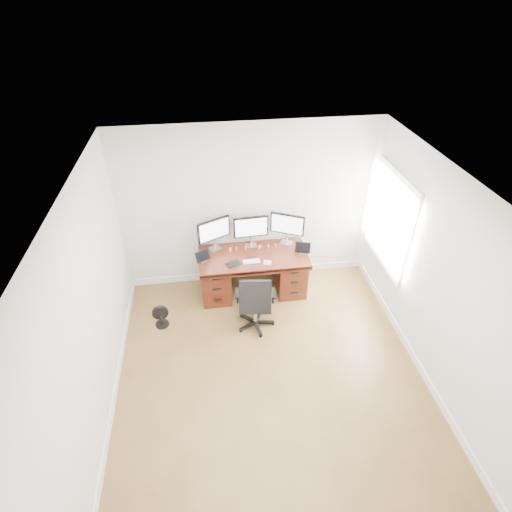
{
  "coord_description": "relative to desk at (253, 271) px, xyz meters",
  "views": [
    {
      "loc": [
        -0.66,
        -3.2,
        4.4
      ],
      "look_at": [
        0.0,
        1.5,
        0.95
      ],
      "focal_mm": 28.0,
      "sensor_mm": 36.0,
      "label": 1
    }
  ],
  "objects": [
    {
      "name": "drawing_tablet",
      "position": [
        -0.33,
        -0.21,
        0.35
      ],
      "size": [
        0.26,
        0.21,
        0.01
      ],
      "primitive_type": "cube",
      "rotation": [
        0.0,
        0.0,
        0.4
      ],
      "color": "black",
      "rests_on": "desk"
    },
    {
      "name": "figurine_orange",
      "position": [
        -0.1,
        0.12,
        0.39
      ],
      "size": [
        0.03,
        0.03,
        0.08
      ],
      "color": "orange",
      "rests_on": "desk"
    },
    {
      "name": "figurine_yellow",
      "position": [
        0.12,
        0.12,
        0.39
      ],
      "size": [
        0.03,
        0.03,
        0.08
      ],
      "color": "tan",
      "rests_on": "desk"
    },
    {
      "name": "figurine_purple",
      "position": [
        0.26,
        0.12,
        0.39
      ],
      "size": [
        0.03,
        0.03,
        0.08
      ],
      "color": "#7A5ED0",
      "rests_on": "desk"
    },
    {
      "name": "office_chair",
      "position": [
        -0.08,
        -0.83,
        -0.07
      ],
      "size": [
        0.6,
        0.6,
        1.0
      ],
      "rotation": [
        0.0,
        0.0,
        -0.14
      ],
      "color": "black",
      "rests_on": "ground"
    },
    {
      "name": "floor_fan",
      "position": [
        -1.47,
        -0.6,
        -0.23
      ],
      "size": [
        0.24,
        0.2,
        0.35
      ],
      "rotation": [
        0.0,
        0.0,
        0.11
      ],
      "color": "black",
      "rests_on": "ground"
    },
    {
      "name": "right_wall",
      "position": [
        2.0,
        -1.72,
        0.95
      ],
      "size": [
        0.1,
        4.5,
        2.7
      ],
      "color": "silver",
      "rests_on": "ground"
    },
    {
      "name": "figurine_blue",
      "position": [
        0.38,
        0.12,
        0.39
      ],
      "size": [
        0.03,
        0.03,
        0.08
      ],
      "color": "#556DDE",
      "rests_on": "desk"
    },
    {
      "name": "ground",
      "position": [
        0.0,
        -1.83,
        -0.4
      ],
      "size": [
        4.5,
        4.5,
        0.0
      ],
      "primitive_type": "plane",
      "color": "brown",
      "rests_on": "ground"
    },
    {
      "name": "keyboard",
      "position": [
        -0.05,
        -0.2,
        0.36
      ],
      "size": [
        0.26,
        0.12,
        0.01
      ],
      "primitive_type": "cube",
      "rotation": [
        0.0,
        0.0,
        0.06
      ],
      "color": "silver",
      "rests_on": "desk"
    },
    {
      "name": "figurine_pink",
      "position": [
        -0.34,
        0.12,
        0.39
      ],
      "size": [
        0.03,
        0.03,
        0.08
      ],
      "color": "pink",
      "rests_on": "desk"
    },
    {
      "name": "monitor_left",
      "position": [
        -0.58,
        0.24,
        0.68
      ],
      "size": [
        0.51,
        0.27,
        0.53
      ],
      "rotation": [
        0.0,
        0.0,
        0.45
      ],
      "color": "silver",
      "rests_on": "desk"
    },
    {
      "name": "monitor_right",
      "position": [
        0.58,
        0.24,
        0.68
      ],
      "size": [
        0.51,
        0.27,
        0.53
      ],
      "rotation": [
        0.0,
        0.0,
        -0.46
      ],
      "color": "silver",
      "rests_on": "desk"
    },
    {
      "name": "desk",
      "position": [
        0.0,
        0.0,
        0.0
      ],
      "size": [
        1.7,
        0.8,
        0.75
      ],
      "color": "#461A0E",
      "rests_on": "ground"
    },
    {
      "name": "trackpad",
      "position": [
        0.19,
        -0.26,
        0.35
      ],
      "size": [
        0.14,
        0.14,
        0.01
      ],
      "primitive_type": "cube",
      "rotation": [
        0.0,
        0.0,
        -0.27
      ],
      "color": "#B6B8BD",
      "rests_on": "desk"
    },
    {
      "name": "monitor_center",
      "position": [
        0.0,
        0.24,
        0.68
      ],
      "size": [
        0.55,
        0.15,
        0.53
      ],
      "rotation": [
        0.0,
        0.0,
        0.06
      ],
      "color": "silver",
      "rests_on": "desk"
    },
    {
      "name": "figurine_brown",
      "position": [
        -0.25,
        0.12,
        0.39
      ],
      "size": [
        0.03,
        0.03,
        0.08
      ],
      "color": "brown",
      "rests_on": "desk"
    },
    {
      "name": "tablet_right",
      "position": [
        0.77,
        -0.08,
        0.43
      ],
      "size": [
        0.25,
        0.14,
        0.19
      ],
      "rotation": [
        0.0,
        0.0,
        -0.32
      ],
      "color": "silver",
      "rests_on": "desk"
    },
    {
      "name": "tablet_left",
      "position": [
        -0.78,
        -0.08,
        0.43
      ],
      "size": [
        0.24,
        0.18,
        0.19
      ],
      "rotation": [
        0.0,
        0.0,
        0.54
      ],
      "color": "silver",
      "rests_on": "desk"
    },
    {
      "name": "back_wall",
      "position": [
        0.0,
        0.42,
        0.95
      ],
      "size": [
        4.0,
        0.1,
        2.7
      ],
      "primitive_type": "cube",
      "color": "silver",
      "rests_on": "ground"
    },
    {
      "name": "phone",
      "position": [
        -0.05,
        -0.09,
        0.35
      ],
      "size": [
        0.14,
        0.07,
        0.01
      ],
      "primitive_type": "cube",
      "rotation": [
        0.0,
        0.0,
        -0.06
      ],
      "color": "black",
      "rests_on": "desk"
    }
  ]
}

